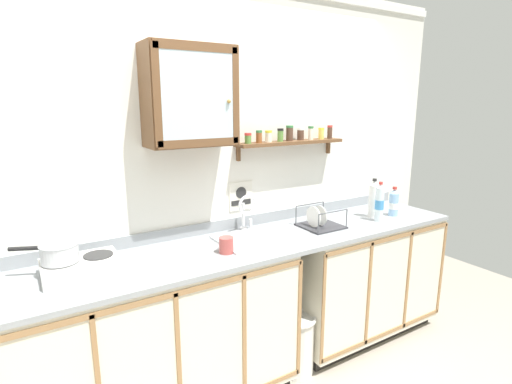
% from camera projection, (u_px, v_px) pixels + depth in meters
% --- Properties ---
extents(back_wall, '(3.73, 0.07, 2.66)m').
position_uv_depth(back_wall, '(240.00, 176.00, 2.83)').
color(back_wall, silver).
rests_on(back_wall, ground).
extents(lower_cabinet_run, '(1.63, 0.62, 0.94)m').
position_uv_depth(lower_cabinet_run, '(160.00, 338.00, 2.37)').
color(lower_cabinet_run, black).
rests_on(lower_cabinet_run, ground).
extents(lower_cabinet_run_right, '(1.30, 0.62, 0.94)m').
position_uv_depth(lower_cabinet_run_right, '(358.00, 277.00, 3.21)').
color(lower_cabinet_run_right, black).
rests_on(lower_cabinet_run_right, ground).
extents(countertop, '(3.09, 0.64, 0.03)m').
position_uv_depth(countertop, '(264.00, 241.00, 2.64)').
color(countertop, gray).
rests_on(countertop, lower_cabinet_run).
extents(backsplash, '(3.09, 0.02, 0.08)m').
position_uv_depth(backsplash, '(242.00, 222.00, 2.88)').
color(backsplash, gray).
rests_on(backsplash, countertop).
extents(sink, '(0.54, 0.42, 0.38)m').
position_uv_depth(sink, '(257.00, 241.00, 2.66)').
color(sink, silver).
rests_on(sink, countertop).
extents(hot_plate_stove, '(0.38, 0.28, 0.08)m').
position_uv_depth(hot_plate_stove, '(81.00, 267.00, 2.09)').
color(hot_plate_stove, silver).
rests_on(hot_plate_stove, countertop).
extents(saucepan, '(0.32, 0.20, 0.10)m').
position_uv_depth(saucepan, '(59.00, 252.00, 2.04)').
color(saucepan, silver).
rests_on(saucepan, hot_plate_stove).
extents(bottle_water_clear_0, '(0.07, 0.07, 0.30)m').
position_uv_depth(bottle_water_clear_0, '(379.00, 203.00, 3.00)').
color(bottle_water_clear_0, silver).
rests_on(bottle_water_clear_0, countertop).
extents(bottle_opaque_white_1, '(0.08, 0.08, 0.31)m').
position_uv_depth(bottle_opaque_white_1, '(373.00, 200.00, 3.10)').
color(bottle_opaque_white_1, white).
rests_on(bottle_opaque_white_1, countertop).
extents(bottle_water_blue_2, '(0.08, 0.08, 0.23)m').
position_uv_depth(bottle_water_blue_2, '(394.00, 203.00, 3.16)').
color(bottle_water_blue_2, '#8CB7E0').
rests_on(bottle_water_blue_2, countertop).
extents(dish_rack, '(0.28, 0.27, 0.16)m').
position_uv_depth(dish_rack, '(320.00, 223.00, 2.87)').
color(dish_rack, '#333338').
rests_on(dish_rack, countertop).
extents(mug, '(0.09, 0.13, 0.10)m').
position_uv_depth(mug, '(226.00, 245.00, 2.38)').
color(mug, '#B24C47').
rests_on(mug, countertop).
extents(wall_cabinet, '(0.54, 0.28, 0.59)m').
position_uv_depth(wall_cabinet, '(190.00, 96.00, 2.37)').
color(wall_cabinet, brown).
extents(spice_shelf, '(0.88, 0.14, 0.23)m').
position_uv_depth(spice_shelf, '(291.00, 140.00, 2.89)').
color(spice_shelf, brown).
extents(warning_sign, '(0.18, 0.01, 0.21)m').
position_uv_depth(warning_sign, '(241.00, 196.00, 2.83)').
color(warning_sign, silver).
extents(trash_bin, '(0.28, 0.28, 0.43)m').
position_uv_depth(trash_bin, '(296.00, 343.00, 2.76)').
color(trash_bin, silver).
rests_on(trash_bin, ground).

